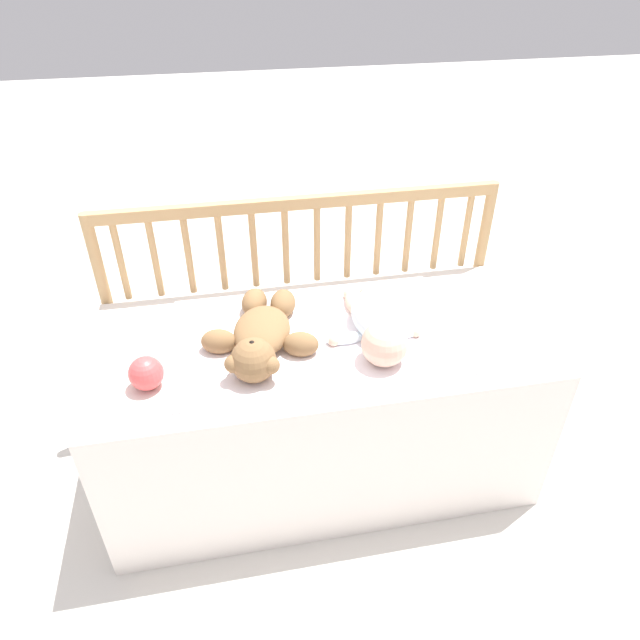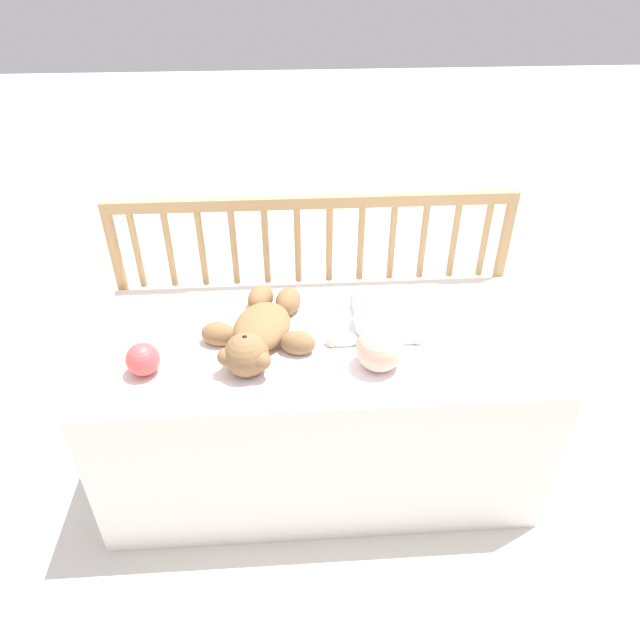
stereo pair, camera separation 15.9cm
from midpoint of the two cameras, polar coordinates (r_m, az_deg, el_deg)
ground_plane at (r=1.99m, az=-2.34°, el=-14.08°), size 12.00×12.00×0.00m
crib_mattress at (r=1.80m, az=-2.54°, el=-8.60°), size 1.28×0.59×0.53m
crib_rail at (r=1.85m, az=-4.30°, el=5.65°), size 1.28×0.04×0.82m
blanket at (r=1.63m, az=-3.12°, el=-1.59°), size 0.81×0.50×0.01m
teddy_bear at (r=1.58m, az=-8.84°, el=-1.57°), size 0.33×0.42×0.12m
baby at (r=1.59m, az=2.68°, el=-0.71°), size 0.28×0.40×0.13m
toy_ball at (r=1.53m, az=-19.91°, el=-5.14°), size 0.09×0.09×0.09m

